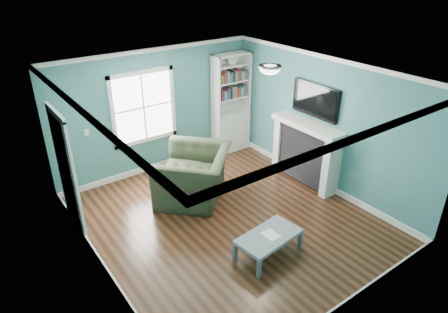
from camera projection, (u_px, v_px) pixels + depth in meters
floor at (228, 220)px, 7.06m from camera, size 5.00×5.00×0.00m
room_walls at (229, 139)px, 6.35m from camera, size 5.00×5.00×5.00m
trim at (229, 158)px, 6.51m from camera, size 4.50×5.00×2.60m
window at (143, 107)px, 8.05m from camera, size 1.40×0.06×1.50m
bookshelf at (231, 113)px, 9.24m from camera, size 0.90×0.35×2.31m
fireplace at (306, 153)px, 8.01m from camera, size 0.44×1.58×1.30m
tv at (315, 100)px, 7.58m from camera, size 0.06×1.10×0.65m
door at (66, 172)px, 6.43m from camera, size 0.12×0.98×2.17m
ceiling_fixture at (270, 69)px, 6.46m from camera, size 0.38×0.38×0.15m
light_switch at (87, 132)px, 7.53m from camera, size 0.08×0.01×0.12m
recliner at (193, 167)px, 7.49m from camera, size 1.69×1.68×1.26m
coffee_table at (269, 238)px, 6.12m from camera, size 1.07×0.66×0.37m
paper_sheet at (271, 235)px, 6.10m from camera, size 0.22×0.27×0.00m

